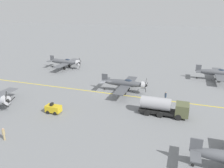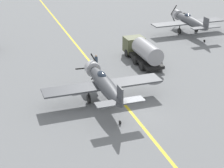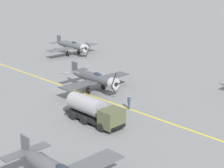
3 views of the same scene
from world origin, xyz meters
The scene contains 6 objects.
ground_plane centered at (0.00, 0.00, 0.00)m, with size 400.00×400.00×0.00m, color slate.
taxiway_stripe centered at (0.00, 0.00, 0.00)m, with size 0.30×160.00×0.01m, color yellow.
airplane_far_right centered at (18.10, 22.23, 2.01)m, with size 12.00×9.98×3.65m.
airplane_mid_center centered at (-1.74, 4.10, 2.01)m, with size 12.00×9.98×3.65m.
fuel_tanker centered at (6.26, 13.10, 1.51)m, with size 2.68×8.00×2.98m.
ground_crew_walking centered at (0.06, 12.80, 0.98)m, with size 0.39×0.39×1.80m.
Camera 2 is at (-11.84, -27.56, 17.09)m, focal length 60.00 mm.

